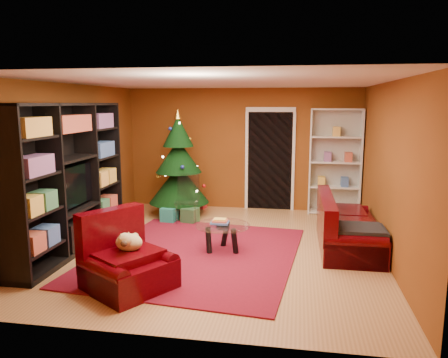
% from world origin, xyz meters
% --- Properties ---
extents(floor, '(5.00, 5.50, 0.05)m').
position_xyz_m(floor, '(0.00, 0.00, -0.03)').
color(floor, '#AE7948').
rests_on(floor, ground).
extents(ceiling, '(5.00, 5.50, 0.05)m').
position_xyz_m(ceiling, '(0.00, 0.00, 2.62)').
color(ceiling, silver).
rests_on(ceiling, wall_back).
extents(wall_back, '(5.00, 0.05, 2.60)m').
position_xyz_m(wall_back, '(0.00, 2.77, 1.30)').
color(wall_back, brown).
rests_on(wall_back, ground).
extents(wall_left, '(0.05, 5.50, 2.60)m').
position_xyz_m(wall_left, '(-2.52, 0.00, 1.30)').
color(wall_left, brown).
rests_on(wall_left, ground).
extents(wall_right, '(0.05, 5.50, 2.60)m').
position_xyz_m(wall_right, '(2.52, 0.00, 1.30)').
color(wall_right, brown).
rests_on(wall_right, ground).
extents(doorway, '(1.06, 0.60, 2.16)m').
position_xyz_m(doorway, '(0.60, 2.73, 1.05)').
color(doorway, black).
rests_on(doorway, floor).
extents(rug, '(3.26, 3.70, 0.02)m').
position_xyz_m(rug, '(-0.30, -0.39, 0.01)').
color(rug, maroon).
rests_on(rug, floor).
extents(media_unit, '(0.49, 2.99, 2.29)m').
position_xyz_m(media_unit, '(-2.27, -0.45, 1.14)').
color(media_unit, black).
rests_on(media_unit, floor).
extents(christmas_tree, '(1.36, 1.36, 2.18)m').
position_xyz_m(christmas_tree, '(-1.20, 1.92, 1.06)').
color(christmas_tree, black).
rests_on(christmas_tree, floor).
extents(gift_box_teal, '(0.31, 0.31, 0.28)m').
position_xyz_m(gift_box_teal, '(-1.24, 1.36, 0.14)').
color(gift_box_teal, teal).
rests_on(gift_box_teal, floor).
extents(gift_box_green, '(0.35, 0.35, 0.28)m').
position_xyz_m(gift_box_green, '(-0.83, 1.38, 0.14)').
color(gift_box_green, '#295C33').
rests_on(gift_box_green, floor).
extents(gift_box_red, '(0.26, 0.26, 0.22)m').
position_xyz_m(gift_box_red, '(-0.89, 2.55, 0.11)').
color(gift_box_red, '#A81E2E').
rests_on(gift_box_red, floor).
extents(white_bookshelf, '(1.04, 0.40, 2.24)m').
position_xyz_m(white_bookshelf, '(1.95, 2.57, 1.09)').
color(white_bookshelf, white).
rests_on(white_bookshelf, floor).
extents(armchair, '(1.39, 1.39, 0.78)m').
position_xyz_m(armchair, '(-0.83, -1.73, 0.39)').
color(armchair, '#380107').
rests_on(armchair, rug).
extents(dog, '(0.47, 0.50, 0.25)m').
position_xyz_m(dog, '(-0.84, -1.66, 0.58)').
color(dog, beige).
rests_on(dog, armchair).
extents(sofa, '(0.90, 1.98, 0.85)m').
position_xyz_m(sofa, '(2.02, 0.35, 0.43)').
color(sofa, '#380107').
rests_on(sofa, rug).
extents(coffee_table, '(0.85, 0.85, 0.53)m').
position_xyz_m(coffee_table, '(0.08, -0.17, 0.22)').
color(coffee_table, gray).
rests_on(coffee_table, rug).
extents(acrylic_chair, '(0.48, 0.52, 0.85)m').
position_xyz_m(acrylic_chair, '(-0.88, 1.33, 0.42)').
color(acrylic_chair, '#66605B').
rests_on(acrylic_chair, rug).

